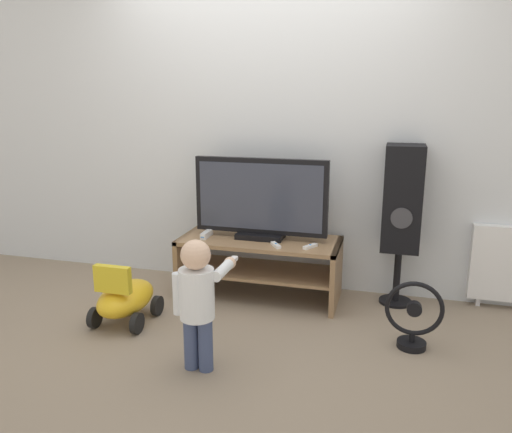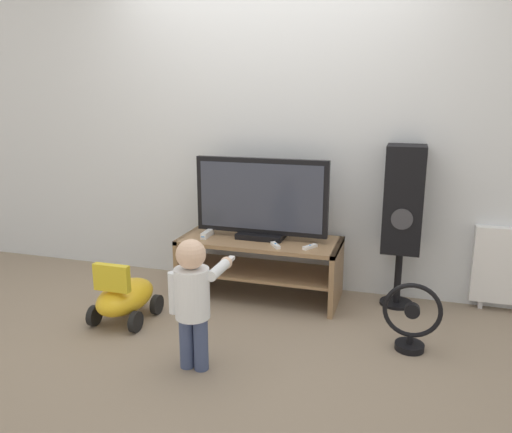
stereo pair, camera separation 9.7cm
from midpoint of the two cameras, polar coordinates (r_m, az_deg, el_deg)
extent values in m
plane|color=gray|center=(3.68, 0.04, -10.53)|extent=(16.00, 16.00, 0.00)
cube|color=silver|center=(3.93, 2.66, 10.62)|extent=(10.00, 0.06, 2.60)
cube|color=#93704C|center=(3.76, 1.21, -2.80)|extent=(1.20, 0.52, 0.03)
cube|color=#93704C|center=(3.83, 1.19, -6.20)|extent=(1.16, 0.48, 0.02)
cube|color=#93704C|center=(4.02, -6.86, -5.01)|extent=(0.04, 0.52, 0.46)
cube|color=#93704C|center=(3.72, 9.92, -6.69)|extent=(0.04, 0.52, 0.46)
cube|color=black|center=(3.77, 1.32, -2.18)|extent=(0.35, 0.20, 0.04)
cube|color=black|center=(3.70, 1.35, 2.33)|extent=(1.01, 0.05, 0.57)
cube|color=#333847|center=(3.68, 1.23, 2.25)|extent=(0.94, 0.01, 0.50)
cube|color=white|center=(3.82, -4.85, -1.98)|extent=(0.04, 0.17, 0.05)
cube|color=#3F8CE5|center=(3.74, -5.36, -2.34)|extent=(0.03, 0.00, 0.01)
cube|color=white|center=(3.55, 6.96, -3.46)|extent=(0.09, 0.13, 0.02)
cylinder|color=#337FD8|center=(3.55, 6.97, -3.26)|extent=(0.01, 0.01, 0.00)
cube|color=white|center=(3.57, 3.02, -3.31)|extent=(0.10, 0.13, 0.02)
cylinder|color=#337FD8|center=(3.56, 3.03, -3.11)|extent=(0.01, 0.01, 0.00)
cylinder|color=#3F4C72|center=(2.93, -6.96, -14.00)|extent=(0.08, 0.08, 0.31)
cylinder|color=#3F4C72|center=(2.90, -5.33, -14.28)|extent=(0.08, 0.08, 0.31)
cylinder|color=white|center=(2.79, -6.31, -8.70)|extent=(0.19, 0.19, 0.28)
sphere|color=beige|center=(2.71, -6.43, -4.31)|extent=(0.16, 0.16, 0.16)
cylinder|color=white|center=(2.83, -8.40, -8.62)|extent=(0.06, 0.06, 0.24)
cylinder|color=white|center=(2.81, -3.28, -6.07)|extent=(0.06, 0.24, 0.06)
sphere|color=beige|center=(2.92, -2.46, -5.31)|extent=(0.07, 0.07, 0.07)
cube|color=white|center=(2.95, -2.19, -5.07)|extent=(0.03, 0.13, 0.02)
cylinder|color=black|center=(3.91, 16.41, -9.45)|extent=(0.24, 0.24, 0.02)
cylinder|color=black|center=(3.84, 16.61, -6.70)|extent=(0.05, 0.05, 0.42)
cube|color=black|center=(3.68, 17.24, 1.93)|extent=(0.27, 0.28, 0.76)
cylinder|color=#38383D|center=(3.57, 17.09, -0.30)|extent=(0.15, 0.01, 0.15)
cylinder|color=black|center=(3.30, 17.96, -13.94)|extent=(0.18, 0.18, 0.04)
cylinder|color=black|center=(3.28, 18.02, -13.19)|extent=(0.04, 0.04, 0.06)
torus|color=black|center=(3.20, 18.28, -10.17)|extent=(0.35, 0.03, 0.35)
cylinder|color=black|center=(3.20, 18.28, -10.17)|extent=(0.09, 0.05, 0.09)
ellipsoid|color=gold|center=(3.56, -13.93, -8.87)|extent=(0.31, 0.53, 0.20)
cube|color=yellow|center=(3.38, -15.37, -6.77)|extent=(0.25, 0.05, 0.18)
cylinder|color=black|center=(3.79, -14.77, -9.13)|extent=(0.04, 0.14, 0.14)
cylinder|color=black|center=(3.64, -10.51, -9.86)|extent=(0.04, 0.14, 0.14)
cylinder|color=black|center=(3.57, -17.24, -10.77)|extent=(0.04, 0.14, 0.14)
cylinder|color=black|center=(3.42, -12.79, -11.65)|extent=(0.04, 0.14, 0.14)
cube|color=silver|center=(4.06, 24.85, -9.03)|extent=(0.03, 0.05, 0.06)
camera|label=1|loc=(0.05, -89.23, 0.19)|focal=35.00mm
camera|label=2|loc=(0.05, 90.77, -0.19)|focal=35.00mm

